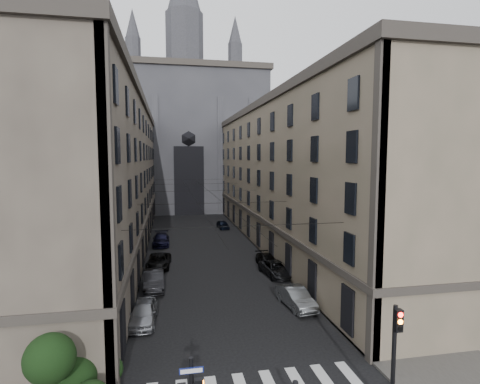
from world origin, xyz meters
TOP-DOWN VIEW (x-y plane):
  - sidewalk_left at (-10.50, 36.00)m, footprint 7.00×80.00m
  - sidewalk_right at (10.50, 36.00)m, footprint 7.00×80.00m
  - building_left at (-13.44, 36.00)m, footprint 13.60×60.60m
  - building_right at (13.44, 36.00)m, footprint 13.60×60.60m
  - gothic_tower at (0.00, 74.96)m, footprint 35.00×23.00m
  - traffic_light_right at (5.60, 1.92)m, footprint 0.34×0.50m
  - shrub_cluster at (-8.72, 5.01)m, footprint 3.90×4.40m
  - tram_wires at (0.00, 35.63)m, footprint 14.00×60.00m
  - car_left_near at (-6.13, 13.97)m, footprint 2.06×4.65m
  - car_left_midnear at (-5.66, 20.94)m, footprint 1.93×5.06m
  - car_left_midfar at (-5.37, 27.54)m, footprint 2.75×5.29m
  - car_left_far at (-5.29, 38.01)m, footprint 2.21×5.33m
  - car_right_near at (5.47, 14.66)m, footprint 2.17×4.83m
  - car_right_midnear at (6.20, 22.50)m, footprint 2.87×5.26m
  - car_right_midfar at (6.20, 25.89)m, footprint 2.05×4.47m
  - car_right_far at (4.56, 48.02)m, footprint 1.95×4.06m

SIDE VIEW (x-z plane):
  - sidewalk_left at x=-10.50m, z-range 0.00..0.15m
  - sidewalk_right at x=10.50m, z-range 0.00..0.15m
  - car_right_midfar at x=6.20m, z-range 0.00..1.27m
  - car_right_far at x=4.56m, z-range 0.00..1.34m
  - car_right_midnear at x=6.20m, z-range 0.00..1.40m
  - car_left_midfar at x=-5.37m, z-range 0.00..1.43m
  - car_right_near at x=5.47m, z-range 0.00..1.54m
  - car_left_far at x=-5.29m, z-range 0.00..1.54m
  - car_left_near at x=-6.13m, z-range 0.00..1.56m
  - car_left_midnear at x=-5.66m, z-range 0.00..1.65m
  - shrub_cluster at x=-8.72m, z-range -0.15..3.75m
  - traffic_light_right at x=5.60m, z-range 0.69..5.89m
  - tram_wires at x=0.00m, z-range 7.03..7.46m
  - building_left at x=-13.44m, z-range -0.08..18.77m
  - building_right at x=13.44m, z-range -0.08..18.77m
  - gothic_tower at x=0.00m, z-range -11.20..46.80m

